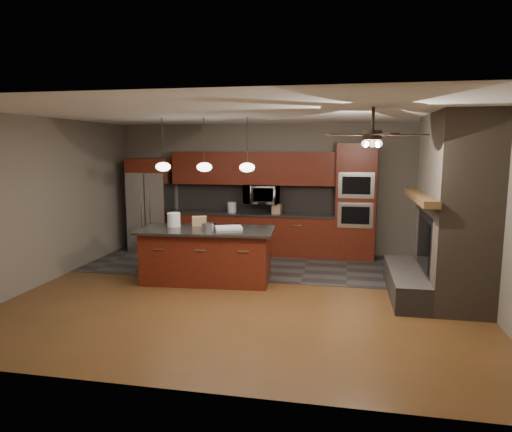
% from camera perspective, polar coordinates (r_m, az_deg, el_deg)
% --- Properties ---
extents(ground, '(7.00, 7.00, 0.00)m').
position_cam_1_polar(ground, '(7.36, -1.08, -9.59)').
color(ground, brown).
rests_on(ground, ground).
extents(ceiling, '(7.00, 6.00, 0.02)m').
position_cam_1_polar(ceiling, '(7.01, -1.15, 12.70)').
color(ceiling, white).
rests_on(ceiling, back_wall).
extents(back_wall, '(7.00, 0.02, 2.80)m').
position_cam_1_polar(back_wall, '(9.99, 2.51, 3.43)').
color(back_wall, '#6C6356').
rests_on(back_wall, ground).
extents(right_wall, '(0.02, 6.00, 2.80)m').
position_cam_1_polar(right_wall, '(7.19, 27.32, 0.46)').
color(right_wall, '#6C6356').
rests_on(right_wall, ground).
extents(left_wall, '(0.02, 6.00, 2.80)m').
position_cam_1_polar(left_wall, '(8.50, -24.86, 1.73)').
color(left_wall, '#6C6356').
rests_on(left_wall, ground).
extents(slate_tile_patch, '(7.00, 2.40, 0.01)m').
position_cam_1_polar(slate_tile_patch, '(9.06, 1.32, -6.07)').
color(slate_tile_patch, '#383532').
rests_on(slate_tile_patch, ground).
extents(fireplace_column, '(1.30, 2.10, 2.80)m').
position_cam_1_polar(fireplace_column, '(7.47, 23.01, 0.21)').
color(fireplace_column, brown).
rests_on(fireplace_column, ground).
extents(back_cabinetry, '(3.59, 0.64, 2.20)m').
position_cam_1_polar(back_cabinetry, '(9.88, -0.46, 0.42)').
color(back_cabinetry, '#5E1E11').
rests_on(back_cabinetry, ground).
extents(oven_tower, '(0.80, 0.63, 2.38)m').
position_cam_1_polar(oven_tower, '(9.60, 12.32, 1.77)').
color(oven_tower, '#5E1E11').
rests_on(oven_tower, ground).
extents(microwave, '(0.73, 0.41, 0.50)m').
position_cam_1_polar(microwave, '(9.80, 0.69, 2.74)').
color(microwave, silver).
rests_on(microwave, back_cabinetry).
extents(refrigerator, '(0.88, 0.75, 2.06)m').
position_cam_1_polar(refrigerator, '(10.43, -12.91, 1.38)').
color(refrigerator, silver).
rests_on(refrigerator, ground).
extents(kitchen_island, '(2.35, 1.20, 0.92)m').
position_cam_1_polar(kitchen_island, '(7.90, -6.16, -4.86)').
color(kitchen_island, '#5E1E11').
rests_on(kitchen_island, ground).
extents(white_bucket, '(0.27, 0.27, 0.25)m').
position_cam_1_polar(white_bucket, '(8.09, -10.24, -0.47)').
color(white_bucket, white).
rests_on(white_bucket, kitchen_island).
extents(paint_can, '(0.20, 0.20, 0.13)m').
position_cam_1_polar(paint_can, '(7.60, -6.08, -1.40)').
color(paint_can, '#B7B8BD').
rests_on(paint_can, kitchen_island).
extents(paint_tray, '(0.52, 0.44, 0.04)m').
position_cam_1_polar(paint_tray, '(7.76, -3.44, -1.48)').
color(paint_tray, white).
rests_on(paint_tray, kitchen_island).
extents(cardboard_box, '(0.30, 0.25, 0.16)m').
position_cam_1_polar(cardboard_box, '(8.15, -7.10, -0.63)').
color(cardboard_box, tan).
rests_on(cardboard_box, kitchen_island).
extents(counter_bucket, '(0.24, 0.24, 0.22)m').
position_cam_1_polar(counter_bucket, '(9.92, -3.02, 1.11)').
color(counter_bucket, silver).
rests_on(counter_bucket, back_cabinetry).
extents(counter_box, '(0.20, 0.17, 0.20)m').
position_cam_1_polar(counter_box, '(9.68, 2.60, 0.89)').
color(counter_box, '#AB7C58').
rests_on(counter_box, back_cabinetry).
extents(pendant_left, '(0.26, 0.26, 0.92)m').
position_cam_1_polar(pendant_left, '(8.16, -11.53, 6.08)').
color(pendant_left, black).
rests_on(pendant_left, ceiling).
extents(pendant_center, '(0.26, 0.26, 0.92)m').
position_cam_1_polar(pendant_center, '(7.91, -6.47, 6.13)').
color(pendant_center, black).
rests_on(pendant_center, ceiling).
extents(pendant_right, '(0.26, 0.26, 0.92)m').
position_cam_1_polar(pendant_right, '(7.72, -1.12, 6.12)').
color(pendant_right, black).
rests_on(pendant_right, ceiling).
extents(ceiling_fan, '(1.27, 1.33, 0.41)m').
position_cam_1_polar(ceiling_fan, '(6.05, 14.35, 9.85)').
color(ceiling_fan, black).
rests_on(ceiling_fan, ceiling).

